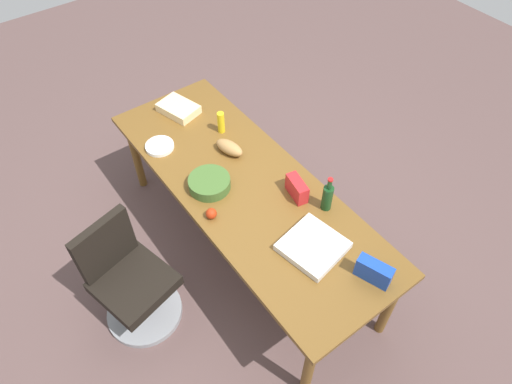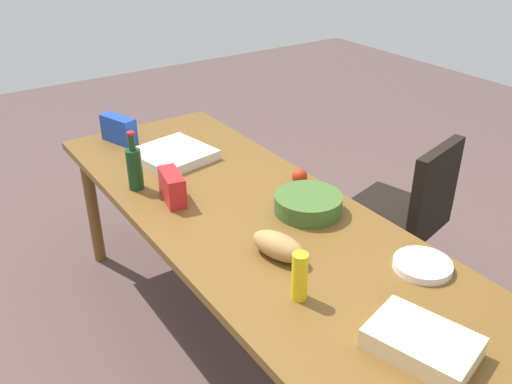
# 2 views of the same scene
# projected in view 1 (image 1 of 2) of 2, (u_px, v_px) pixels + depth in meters

# --- Properties ---
(ground_plane) EXTENTS (10.00, 10.00, 0.00)m
(ground_plane) POSITION_uv_depth(u_px,v_px,m) (247.00, 247.00, 3.93)
(ground_plane) COLOR brown
(conference_table) EXTENTS (2.53, 0.91, 0.79)m
(conference_table) POSITION_uv_depth(u_px,v_px,m) (245.00, 192.00, 3.39)
(conference_table) COLOR brown
(conference_table) RESTS_ON ground
(office_chair) EXTENTS (0.59, 0.58, 0.92)m
(office_chair) POSITION_uv_depth(u_px,v_px,m) (132.00, 285.00, 3.28)
(office_chair) COLOR gray
(office_chair) RESTS_ON ground
(salad_bowl) EXTENTS (0.37, 0.37, 0.08)m
(salad_bowl) POSITION_uv_depth(u_px,v_px,m) (209.00, 183.00, 3.29)
(salad_bowl) COLOR #3E6129
(salad_bowl) RESTS_ON conference_table
(chip_bag_red) EXTENTS (0.21, 0.12, 0.14)m
(chip_bag_red) POSITION_uv_depth(u_px,v_px,m) (297.00, 188.00, 3.21)
(chip_bag_red) COLOR red
(chip_bag_red) RESTS_ON conference_table
(paper_plate_stack) EXTENTS (0.27, 0.27, 0.03)m
(paper_plate_stack) POSITION_uv_depth(u_px,v_px,m) (160.00, 146.00, 3.57)
(paper_plate_stack) COLOR white
(paper_plate_stack) RESTS_ON conference_table
(pizza_box) EXTENTS (0.42, 0.42, 0.05)m
(pizza_box) POSITION_uv_depth(u_px,v_px,m) (313.00, 246.00, 2.95)
(pizza_box) COLOR silver
(pizza_box) RESTS_ON conference_table
(bread_loaf) EXTENTS (0.26, 0.17, 0.10)m
(bread_loaf) POSITION_uv_depth(u_px,v_px,m) (229.00, 148.00, 3.51)
(bread_loaf) COLOR #AA7C46
(bread_loaf) RESTS_ON conference_table
(sheet_cake) EXTENTS (0.37, 0.30, 0.07)m
(sheet_cake) POSITION_uv_depth(u_px,v_px,m) (178.00, 109.00, 3.84)
(sheet_cake) COLOR beige
(sheet_cake) RESTS_ON conference_table
(mustard_bottle) EXTENTS (0.07, 0.07, 0.18)m
(mustard_bottle) POSITION_uv_depth(u_px,v_px,m) (221.00, 122.00, 3.64)
(mustard_bottle) COLOR yellow
(mustard_bottle) RESTS_ON conference_table
(chip_bag_blue) EXTENTS (0.23, 0.15, 0.15)m
(chip_bag_blue) POSITION_uv_depth(u_px,v_px,m) (374.00, 271.00, 2.77)
(chip_bag_blue) COLOR #1740AB
(chip_bag_blue) RESTS_ON conference_table
(apple_red) EXTENTS (0.10, 0.10, 0.08)m
(apple_red) POSITION_uv_depth(u_px,v_px,m) (211.00, 214.00, 3.11)
(apple_red) COLOR #AE2B0F
(apple_red) RESTS_ON conference_table
(wine_bottle) EXTENTS (0.09, 0.09, 0.29)m
(wine_bottle) POSITION_uv_depth(u_px,v_px,m) (327.00, 197.00, 3.11)
(wine_bottle) COLOR #143B19
(wine_bottle) RESTS_ON conference_table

